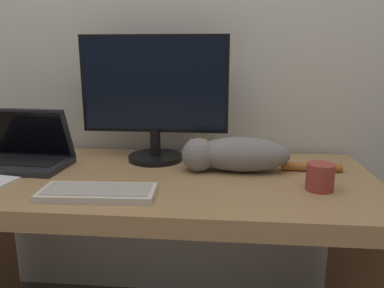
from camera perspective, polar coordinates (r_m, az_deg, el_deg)
name	(u,v)px	position (r m, az deg, el deg)	size (l,w,h in m)	color
wall_back	(165,5)	(1.63, -4.21, 20.31)	(6.40, 0.06, 2.60)	beige
desk	(150,213)	(1.35, -6.48, -10.41)	(1.54, 0.67, 0.70)	#A37A4C
monitor	(154,96)	(1.43, -5.76, 7.33)	(0.56, 0.21, 0.47)	black
laptop	(22,155)	(1.51, -24.44, -1.49)	(0.35, 0.23, 0.21)	#232326
external_keyboard	(98,192)	(1.13, -14.14, -7.15)	(0.34, 0.15, 0.02)	beige
cat	(235,154)	(1.32, 6.54, -1.50)	(0.56, 0.15, 0.12)	gray
coffee_mug	(320,177)	(1.20, 18.96, -4.77)	(0.08, 0.08, 0.08)	#9E382D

